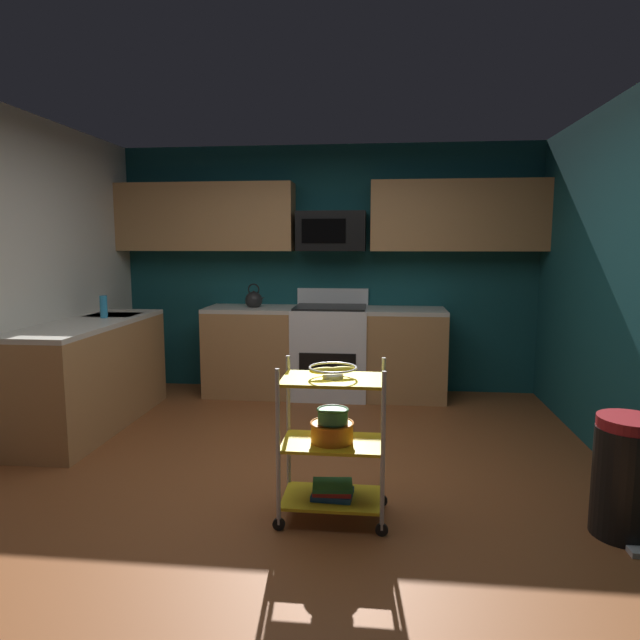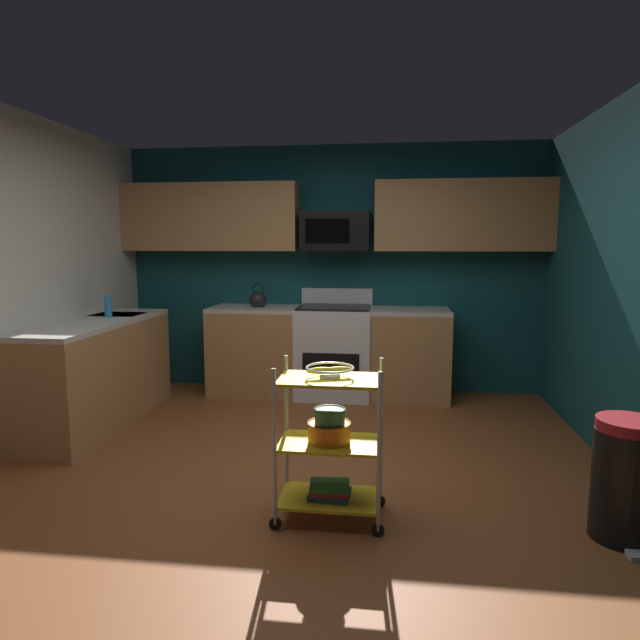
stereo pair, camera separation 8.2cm
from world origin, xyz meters
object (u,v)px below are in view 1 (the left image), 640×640
trash_can (626,477)px  rolling_cart (333,443)px  dish_soap_bottle (104,307)px  book_stack (333,490)px  mixing_bowl_large (332,431)px  mixing_bowl_small (333,415)px  fruit_bowl (333,370)px  oven_range (330,350)px  microwave (331,231)px  kettle (254,300)px

trash_can → rolling_cart: bearing=179.4°
rolling_cart → dish_soap_bottle: bearing=143.0°
dish_soap_bottle → book_stack: bearing=-37.0°
mixing_bowl_large → mixing_bowl_small: mixing_bowl_small is taller
book_stack → dish_soap_bottle: 2.87m
dish_soap_bottle → trash_can: dish_soap_bottle is taller
fruit_bowl → trash_can: fruit_bowl is taller
oven_range → fruit_bowl: bearing=-84.6°
mixing_bowl_small → trash_can: size_ratio=0.28×
mixing_bowl_small → microwave: bearing=95.2°
oven_range → book_stack: size_ratio=4.51×
rolling_cart → fruit_bowl: bearing=90.0°
book_stack → kettle: 2.95m
dish_soap_bottle → trash_can: (3.77, -1.66, -0.69)m
rolling_cart → trash_can: 1.59m
rolling_cart → book_stack: rolling_cart is taller
oven_range → mixing_bowl_small: bearing=-84.6°
book_stack → dish_soap_bottle: bearing=143.0°
oven_range → book_stack: bearing=-84.6°
rolling_cart → dish_soap_bottle: dish_soap_bottle is taller
rolling_cart → microwave: bearing=95.2°
microwave → mixing_bowl_small: size_ratio=3.85×
fruit_bowl → mixing_bowl_small: size_ratio=1.49×
trash_can → mixing_bowl_large: bearing=179.4°
mixing_bowl_small → trash_can: trash_can is taller
book_stack → rolling_cart: bearing=180.0°
rolling_cart → dish_soap_bottle: size_ratio=4.57×
book_stack → oven_range: bearing=95.4°
rolling_cart → kettle: size_ratio=3.47×
fruit_bowl → rolling_cart: bearing=-90.0°
microwave → fruit_bowl: bearing=-84.8°
kettle → trash_can: size_ratio=0.40×
mixing_bowl_small → book_stack: mixing_bowl_small is taller
microwave → trash_can: 3.58m
microwave → mixing_bowl_small: microwave is taller
fruit_bowl → dish_soap_bottle: (-2.18, 1.65, 0.14)m
fruit_bowl → oven_range: bearing=95.4°
oven_range → kettle: 0.95m
microwave → fruit_bowl: (0.25, -2.73, -0.82)m
fruit_bowl → trash_can: (1.59, -0.02, -0.55)m
dish_soap_bottle → trash_can: 4.18m
kettle → trash_can: bearing=-45.1°
oven_range → mixing_bowl_small: oven_range is taller
microwave → book_stack: size_ratio=2.87×
fruit_bowl → mixing_bowl_small: fruit_bowl is taller
fruit_bowl → mixing_bowl_large: fruit_bowl is taller
book_stack → dish_soap_bottle: (-2.18, 1.65, 0.85)m
rolling_cart → fruit_bowl: size_ratio=3.36×
mixing_bowl_small → dish_soap_bottle: (-2.18, 1.66, 0.40)m
mixing_bowl_large → mixing_bowl_small: 0.10m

